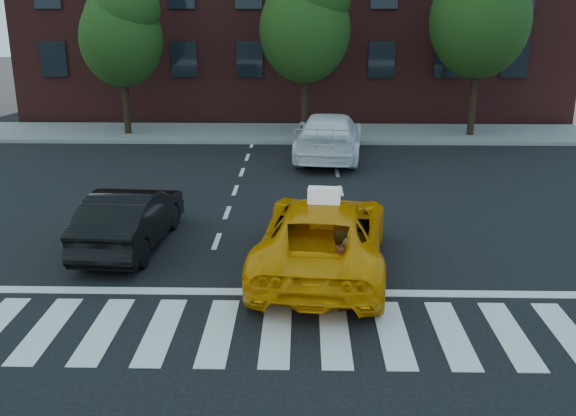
{
  "coord_description": "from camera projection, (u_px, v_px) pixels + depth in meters",
  "views": [
    {
      "loc": [
        0.42,
        -9.86,
        5.39
      ],
      "look_at": [
        0.12,
        3.61,
        1.1
      ],
      "focal_mm": 40.0,
      "sensor_mm": 36.0,
      "label": 1
    }
  ],
  "objects": [
    {
      "name": "stop_line",
      "position": [
        280.0,
        292.0,
        12.56
      ],
      "size": [
        12.0,
        0.3,
        0.01
      ],
      "primitive_type": "cube",
      "color": "silver",
      "rests_on": "ground"
    },
    {
      "name": "dog",
      "position": [
        271.0,
        295.0,
        12.03
      ],
      "size": [
        0.56,
        0.22,
        0.32
      ],
      "rotation": [
        0.0,
        0.0,
        0.03
      ],
      "color": "#8F6449",
      "rests_on": "ground"
    },
    {
      "name": "taxi_sign",
      "position": [
        324.0,
        195.0,
        12.98
      ],
      "size": [
        0.68,
        0.35,
        0.32
      ],
      "primitive_type": "cube",
      "rotation": [
        0.0,
        0.0,
        3.04
      ],
      "color": "white",
      "rests_on": "taxi"
    },
    {
      "name": "tree_left",
      "position": [
        121.0,
        29.0,
        26.03
      ],
      "size": [
        3.39,
        3.38,
        6.5
      ],
      "color": "black",
      "rests_on": "ground"
    },
    {
      "name": "sidewalk_far",
      "position": [
        293.0,
        133.0,
        27.69
      ],
      "size": [
        30.0,
        4.0,
        0.15
      ],
      "primitive_type": "cube",
      "color": "slate",
      "rests_on": "ground"
    },
    {
      "name": "white_suv",
      "position": [
        329.0,
        136.0,
        23.37
      ],
      "size": [
        2.85,
        5.84,
        1.64
      ],
      "primitive_type": "imported",
      "rotation": [
        0.0,
        0.0,
        3.04
      ],
      "color": "white",
      "rests_on": "ground"
    },
    {
      "name": "woman",
      "position": [
        341.0,
        269.0,
        11.71
      ],
      "size": [
        0.49,
        0.63,
        1.54
      ],
      "primitive_type": "imported",
      "rotation": [
        0.0,
        0.0,
        1.81
      ],
      "color": "#999999",
      "rests_on": "ground"
    },
    {
      "name": "taxi",
      "position": [
        323.0,
        235.0,
        13.45
      ],
      "size": [
        3.12,
        5.77,
        1.54
      ],
      "primitive_type": "imported",
      "rotation": [
        0.0,
        0.0,
        3.04
      ],
      "color": "orange",
      "rests_on": "ground"
    },
    {
      "name": "tree_right",
      "position": [
        482.0,
        8.0,
        25.47
      ],
      "size": [
        4.0,
        4.0,
        7.7
      ],
      "color": "black",
      "rests_on": "ground"
    },
    {
      "name": "crosswalk",
      "position": [
        276.0,
        332.0,
        11.04
      ],
      "size": [
        13.0,
        2.4,
        0.01
      ],
      "primitive_type": "cube",
      "color": "silver",
      "rests_on": "ground"
    },
    {
      "name": "tree_mid",
      "position": [
        306.0,
        18.0,
        25.75
      ],
      "size": [
        3.69,
        3.69,
        7.1
      ],
      "color": "black",
      "rests_on": "ground"
    },
    {
      "name": "black_sedan",
      "position": [
        130.0,
        218.0,
        14.78
      ],
      "size": [
        1.73,
        4.29,
        1.39
      ],
      "primitive_type": "imported",
      "rotation": [
        0.0,
        0.0,
        3.08
      ],
      "color": "black",
      "rests_on": "ground"
    },
    {
      "name": "ground",
      "position": [
        276.0,
        332.0,
        11.04
      ],
      "size": [
        120.0,
        120.0,
        0.0
      ],
      "primitive_type": "plane",
      "color": "black",
      "rests_on": "ground"
    }
  ]
}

